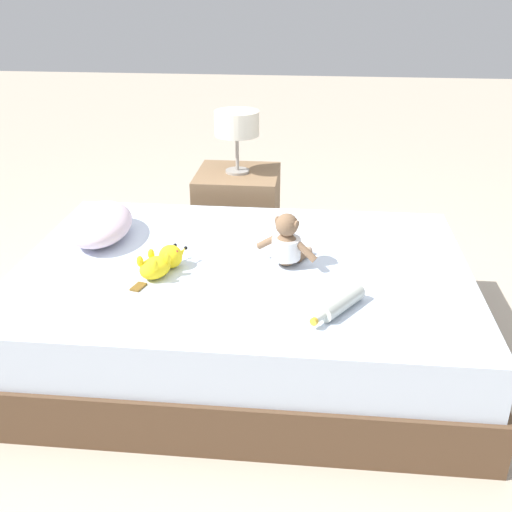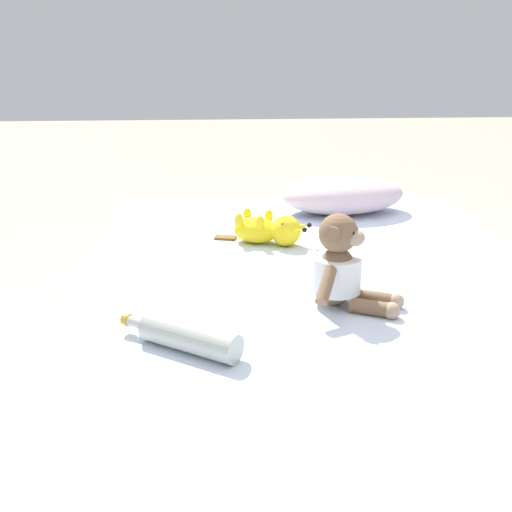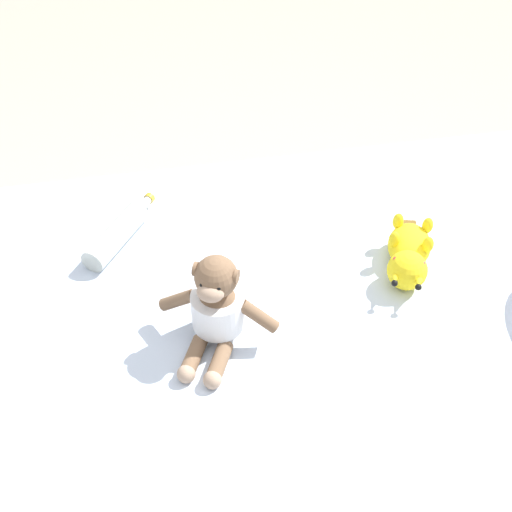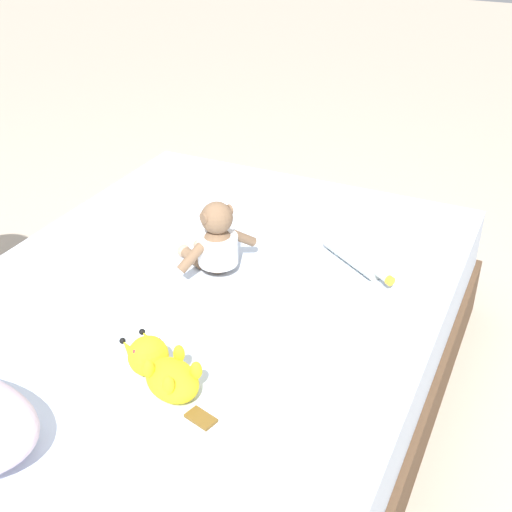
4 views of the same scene
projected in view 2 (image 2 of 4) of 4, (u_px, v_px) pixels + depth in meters
ground_plane at (317, 413)px, 1.83m from camera, size 16.00×16.00×0.00m
bed at (319, 349)px, 1.76m from camera, size 1.39×1.97×0.44m
pillow at (343, 195)px, 2.33m from camera, size 0.52×0.36×0.14m
plush_monkey at (341, 268)px, 1.48m from camera, size 0.25×0.27×0.24m
plush_yellow_creature at (268, 230)px, 1.97m from camera, size 0.32×0.19×0.10m
glass_bottle at (188, 337)px, 1.27m from camera, size 0.27×0.21×0.06m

